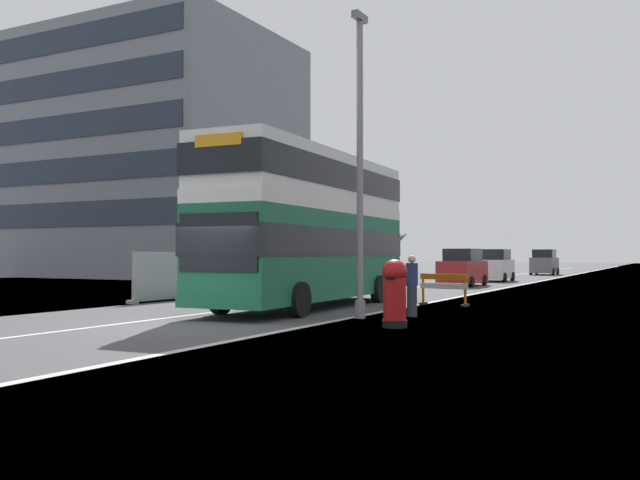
# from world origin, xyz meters

# --- Properties ---
(ground) EXTENTS (140.00, 280.00, 0.10)m
(ground) POSITION_xyz_m (0.59, 0.11, -0.05)
(ground) COLOR #424244
(double_decker_bus) EXTENTS (3.30, 11.51, 5.10)m
(double_decker_bus) POSITION_xyz_m (-0.10, 6.65, 2.72)
(double_decker_bus) COLOR #196042
(double_decker_bus) RESTS_ON ground
(lamppost_foreground) EXTENTS (0.29, 0.70, 8.48)m
(lamppost_foreground) POSITION_xyz_m (2.99, 3.79, 4.01)
(lamppost_foreground) COLOR gray
(lamppost_foreground) RESTS_ON ground
(red_pillar_postbox) EXTENTS (0.62, 0.62, 1.65)m
(red_pillar_postbox) POSITION_xyz_m (4.71, 2.04, 0.91)
(red_pillar_postbox) COLOR black
(red_pillar_postbox) RESTS_ON ground
(roadworks_barrier) EXTENTS (1.77, 0.68, 1.10)m
(roadworks_barrier) POSITION_xyz_m (3.60, 9.47, 0.69)
(roadworks_barrier) COLOR orange
(roadworks_barrier) RESTS_ON ground
(construction_site_fence) EXTENTS (0.44, 13.80, 1.92)m
(construction_site_fence) POSITION_xyz_m (-6.57, 11.97, 0.91)
(construction_site_fence) COLOR #A8AAAD
(construction_site_fence) RESTS_ON ground
(car_oncoming_near) EXTENTS (1.92, 4.48, 2.09)m
(car_oncoming_near) POSITION_xyz_m (0.09, 24.18, 0.99)
(car_oncoming_near) COLOR maroon
(car_oncoming_near) RESTS_ON ground
(car_receding_mid) EXTENTS (1.96, 3.86, 2.11)m
(car_receding_mid) POSITION_xyz_m (0.06, 31.83, 0.99)
(car_receding_mid) COLOR silver
(car_receding_mid) RESTS_ON ground
(car_receding_far) EXTENTS (1.95, 4.02, 2.00)m
(car_receding_far) POSITION_xyz_m (-4.63, 41.64, 0.95)
(car_receding_far) COLOR black
(car_receding_far) RESTS_ON ground
(car_far_side) EXTENTS (2.03, 4.02, 2.20)m
(car_far_side) POSITION_xyz_m (0.40, 48.51, 1.04)
(car_far_side) COLOR slate
(car_far_side) RESTS_ON ground
(bare_tree_far_verge_near) EXTENTS (2.70, 2.90, 4.07)m
(bare_tree_far_verge_near) POSITION_xyz_m (-14.34, 41.82, 2.15)
(bare_tree_far_verge_near) COLOR #4C3D2D
(bare_tree_far_verge_near) RESTS_ON ground
(bare_tree_far_verge_mid) EXTENTS (2.51, 3.20, 4.68)m
(bare_tree_far_verge_mid) POSITION_xyz_m (-13.64, 48.59, 2.58)
(bare_tree_far_verge_mid) COLOR #4C3D2D
(bare_tree_far_verge_mid) RESTS_ON ground
(pedestrian_at_kerb) EXTENTS (0.34, 0.34, 1.75)m
(pedestrian_at_kerb) POSITION_xyz_m (4.08, 4.96, 0.88)
(pedestrian_at_kerb) COLOR #2D3342
(pedestrian_at_kerb) RESTS_ON ground
(backdrop_office_block) EXTENTS (21.40, 16.65, 19.47)m
(backdrop_office_block) POSITION_xyz_m (-28.33, 30.69, 9.74)
(backdrop_office_block) COLOR gray
(backdrop_office_block) RESTS_ON ground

